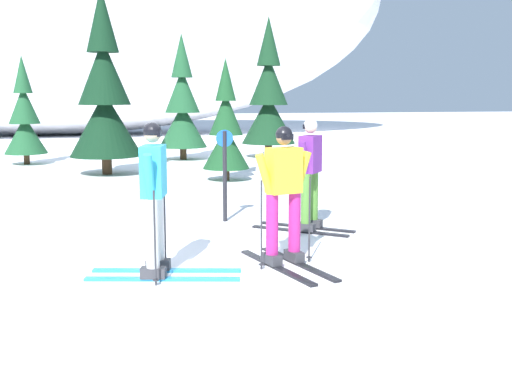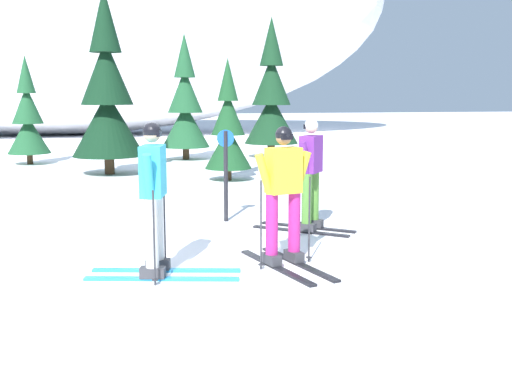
% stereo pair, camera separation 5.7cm
% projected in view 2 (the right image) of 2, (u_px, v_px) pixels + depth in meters
% --- Properties ---
extents(ground_plane, '(120.00, 120.00, 0.00)m').
position_uv_depth(ground_plane, '(174.00, 255.00, 7.88)').
color(ground_plane, white).
extents(skier_cyan_jacket, '(1.81, 0.83, 1.77)m').
position_uv_depth(skier_cyan_jacket, '(154.00, 197.00, 6.84)').
color(skier_cyan_jacket, '#2893CC').
rests_on(skier_cyan_jacket, ground).
extents(skier_purple_jacket, '(1.48, 1.30, 1.73)m').
position_uv_depth(skier_purple_jacket, '(310.00, 173.00, 9.16)').
color(skier_purple_jacket, black).
rests_on(skier_purple_jacket, ground).
extents(skier_yellow_jacket, '(0.85, 1.71, 1.71)m').
position_uv_depth(skier_yellow_jacket, '(284.00, 194.00, 7.31)').
color(skier_yellow_jacket, black).
rests_on(skier_yellow_jacket, ground).
extents(pine_tree_far_left, '(1.26, 1.26, 3.25)m').
position_uv_depth(pine_tree_far_left, '(28.00, 119.00, 18.04)').
color(pine_tree_far_left, '#47301E').
rests_on(pine_tree_far_left, ground).
extents(pine_tree_center_left, '(1.87, 1.87, 4.83)m').
position_uv_depth(pine_tree_center_left, '(107.00, 97.00, 15.63)').
color(pine_tree_center_left, '#47301E').
rests_on(pine_tree_center_left, ground).
extents(pine_tree_center, '(1.55, 1.55, 4.02)m').
position_uv_depth(pine_tree_center, '(185.00, 107.00, 19.33)').
color(pine_tree_center, '#47301E').
rests_on(pine_tree_center, ground).
extents(pine_tree_center_right, '(1.14, 1.14, 2.96)m').
position_uv_depth(pine_tree_center_right, '(228.00, 130.00, 14.60)').
color(pine_tree_center_right, '#47301E').
rests_on(pine_tree_center_right, ground).
extents(pine_tree_far_right, '(1.79, 1.79, 4.64)m').
position_uv_depth(pine_tree_far_right, '(271.00, 99.00, 20.03)').
color(pine_tree_far_right, '#47301E').
rests_on(pine_tree_far_right, ground).
extents(trail_marker_post, '(0.28, 0.07, 1.52)m').
position_uv_depth(trail_marker_post, '(226.00, 170.00, 9.87)').
color(trail_marker_post, black).
rests_on(trail_marker_post, ground).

